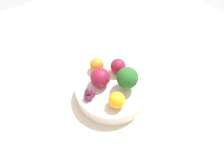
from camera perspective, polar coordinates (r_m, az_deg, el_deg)
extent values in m
plane|color=gray|center=(0.66, 0.00, -3.79)|extent=(6.00, 6.00, 0.00)
cube|color=beige|center=(0.66, 0.00, -3.31)|extent=(1.20, 1.20, 0.02)
cylinder|color=silver|center=(0.63, 0.00, -1.72)|extent=(0.21, 0.21, 0.04)
cylinder|color=#99C17A|center=(0.60, 3.86, -0.24)|extent=(0.02, 0.02, 0.02)
sphere|color=#236023|center=(0.58, 4.03, 1.65)|extent=(0.06, 0.06, 0.06)
sphere|color=maroon|center=(0.63, 1.60, 4.67)|extent=(0.05, 0.05, 0.05)
sphere|color=maroon|center=(0.60, -3.11, 1.71)|extent=(0.06, 0.06, 0.06)
sphere|color=orange|center=(0.56, 1.22, -4.22)|extent=(0.04, 0.04, 0.04)
sphere|color=orange|center=(0.64, -3.95, 5.08)|extent=(0.04, 0.04, 0.04)
sphere|color=#5B1E42|center=(0.59, -6.33, -2.14)|extent=(0.02, 0.02, 0.02)
sphere|color=#5B1E42|center=(0.59, -6.51, -3.26)|extent=(0.02, 0.02, 0.02)
sphere|color=#5B1E42|center=(0.58, -5.63, -3.39)|extent=(0.02, 0.02, 0.02)
sphere|color=#5B1E42|center=(0.59, -5.16, -2.34)|extent=(0.02, 0.02, 0.02)
sphere|color=#5B1E42|center=(0.58, -6.03, -1.83)|extent=(0.02, 0.02, 0.02)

